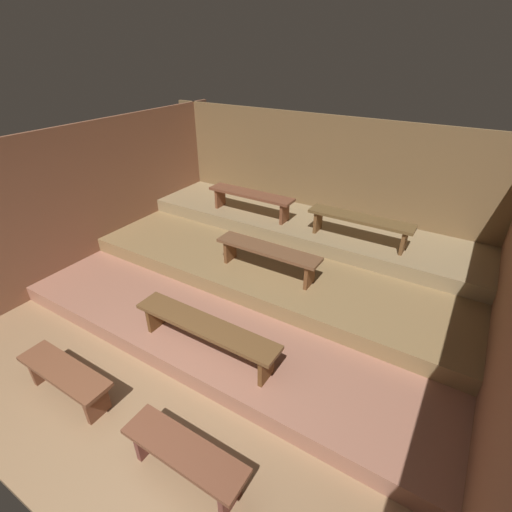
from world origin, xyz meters
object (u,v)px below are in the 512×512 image
(bench_lower_center, at_px, (205,329))
(bench_upper_right, at_px, (360,222))
(bench_upper_left, at_px, (251,197))
(bench_middle_center, at_px, (268,253))
(bench_floor_right, at_px, (184,455))
(bench_floor_left, at_px, (65,376))

(bench_lower_center, xyz_separation_m, bench_upper_right, (0.82, 2.75, 0.44))
(bench_upper_left, xyz_separation_m, bench_upper_right, (1.96, 0.00, 0.00))
(bench_lower_center, xyz_separation_m, bench_middle_center, (-0.09, 1.54, 0.22))
(bench_floor_right, distance_m, bench_middle_center, 2.82)
(bench_middle_center, distance_m, bench_upper_left, 1.62)
(bench_middle_center, distance_m, bench_upper_right, 1.53)
(bench_floor_left, bearing_deg, bench_upper_left, 92.27)
(bench_upper_right, bearing_deg, bench_upper_left, 180.00)
(bench_upper_left, relative_size, bench_upper_right, 1.00)
(bench_lower_center, relative_size, bench_upper_right, 1.16)
(bench_floor_right, bearing_deg, bench_middle_center, 105.62)
(bench_middle_center, bearing_deg, bench_upper_right, 53.19)
(bench_floor_left, distance_m, bench_floor_right, 1.65)
(bench_floor_right, xyz_separation_m, bench_upper_right, (0.15, 3.89, 0.68))
(bench_floor_left, distance_m, bench_upper_left, 3.95)
(bench_floor_left, relative_size, bench_upper_right, 0.74)
(bench_middle_center, bearing_deg, bench_floor_left, -108.49)
(bench_floor_right, bearing_deg, bench_floor_left, 180.00)
(bench_upper_right, bearing_deg, bench_floor_left, -114.84)
(bench_floor_left, height_order, bench_floor_right, same)
(bench_middle_center, bearing_deg, bench_lower_center, -86.75)
(bench_floor_right, height_order, bench_lower_center, bench_lower_center)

